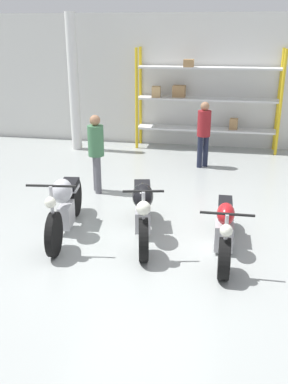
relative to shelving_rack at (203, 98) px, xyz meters
The scene contains 9 objects.
ground_plane 6.14m from the shelving_rack, 95.73° to the right, with size 30.00×30.00×0.00m, color #9EA3A0.
back_wall 0.80m from the shelving_rack, 148.79° to the left, with size 30.00×0.08×3.60m.
shelving_rack is the anchor object (origin of this frame).
support_pillar 3.53m from the shelving_rack, 168.63° to the right, with size 0.28×0.28×3.60m.
motorcycle_silver 6.20m from the shelving_rack, 107.54° to the right, with size 0.72×2.15×1.10m.
motorcycle_black 5.87m from the shelving_rack, 95.70° to the right, with size 0.71×2.09×1.07m.
motorcycle_red 6.11m from the shelving_rack, 83.17° to the right, with size 0.71×2.10×0.94m.
person_browsing 1.80m from the shelving_rack, 85.38° to the right, with size 0.45×0.45×1.59m.
person_near_rack 4.35m from the shelving_rack, 116.00° to the right, with size 0.43×0.43×1.60m.
Camera 1 is at (1.21, -5.96, 3.17)m, focal length 40.00 mm.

